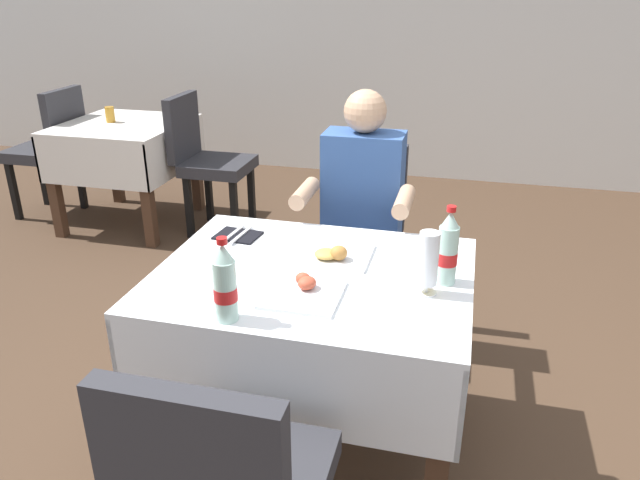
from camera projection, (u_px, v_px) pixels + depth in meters
name	position (u px, v px, depth m)	size (l,w,h in m)	color
ground_plane	(347.00, 444.00, 2.40)	(11.00, 11.00, 0.00)	#473323
back_wall	(440.00, 5.00, 5.08)	(11.00, 0.12, 2.98)	white
main_dining_table	(313.00, 315.00, 2.19)	(1.10, 0.87, 0.75)	white
chair_far_diner_seat	(357.00, 234.00, 2.94)	(0.44, 0.50, 0.97)	#2D2D33
seated_diner_far	(360.00, 213.00, 2.77)	(0.50, 0.46, 1.26)	#282D42
plate_near_camera	(304.00, 291.00, 1.97)	(0.25, 0.25, 0.06)	white
plate_far_diner	(335.00, 254.00, 2.22)	(0.25, 0.25, 0.07)	white
beer_glass_left	(428.00, 263.00, 1.94)	(0.07, 0.07, 0.22)	white
cola_bottle_primary	(448.00, 250.00, 2.00)	(0.07, 0.07, 0.28)	silver
cola_bottle_secondary	(225.00, 285.00, 1.78)	(0.07, 0.07, 0.27)	silver
napkin_cutlery_set	(238.00, 235.00, 2.41)	(0.18, 0.19, 0.01)	black
background_dining_table	(126.00, 149.00, 4.37)	(0.83, 0.88, 0.75)	white
background_chair_left	(51.00, 145.00, 4.51)	(0.50, 0.44, 0.97)	#2D2D33
background_chair_right	(206.00, 156.00, 4.23)	(0.50, 0.44, 0.97)	#2D2D33
background_table_tumbler	(110.00, 114.00, 4.30)	(0.06, 0.06, 0.11)	#C68928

